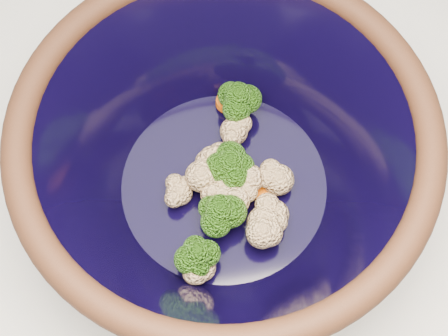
{
  "coord_description": "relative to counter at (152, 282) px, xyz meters",
  "views": [
    {
      "loc": [
        0.08,
        -0.28,
        1.49
      ],
      "look_at": [
        0.12,
        -0.05,
        0.97
      ],
      "focal_mm": 50.0,
      "sensor_mm": 36.0,
      "label": 1
    }
  ],
  "objects": [
    {
      "name": "vegetable_pile",
      "position": [
        0.12,
        -0.05,
        0.51
      ],
      "size": [
        0.12,
        0.19,
        0.05
      ],
      "color": "#608442",
      "rests_on": "mixing_bowl"
    },
    {
      "name": "mixing_bowl",
      "position": [
        0.12,
        -0.05,
        0.54
      ],
      "size": [
        0.38,
        0.38,
        0.16
      ],
      "rotation": [
        0.0,
        0.0,
        -0.12
      ],
      "color": "black",
      "rests_on": "counter"
    },
    {
      "name": "ground",
      "position": [
        0.0,
        0.0,
        -0.45
      ],
      "size": [
        3.0,
        3.0,
        0.0
      ],
      "primitive_type": "plane",
      "color": "#9E7A54",
      "rests_on": "ground"
    },
    {
      "name": "counter",
      "position": [
        0.0,
        0.0,
        0.0
      ],
      "size": [
        1.2,
        1.2,
        0.9
      ],
      "primitive_type": "cube",
      "color": "white",
      "rests_on": "ground"
    }
  ]
}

